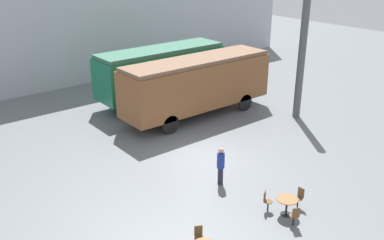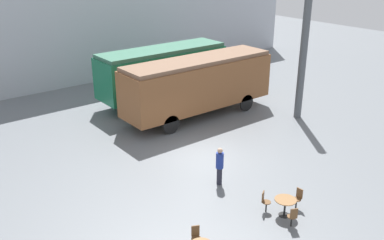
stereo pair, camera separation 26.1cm
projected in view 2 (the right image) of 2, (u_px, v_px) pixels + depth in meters
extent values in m
plane|color=slate|center=(203.00, 155.00, 21.64)|extent=(80.00, 80.00, 0.00)
cube|color=#B2B7C1|center=(71.00, 26.00, 31.04)|extent=(44.00, 0.15, 9.00)
cube|color=#196B47|center=(163.00, 71.00, 28.56)|extent=(8.93, 2.61, 2.63)
cone|color=#196B47|center=(224.00, 59.00, 31.69)|extent=(2.00, 2.48, 2.48)
cube|color=#366B54|center=(162.00, 50.00, 28.03)|extent=(8.75, 2.40, 0.24)
cylinder|color=black|center=(205.00, 89.00, 29.74)|extent=(1.22, 0.12, 1.22)
cylinder|color=black|center=(184.00, 81.00, 31.56)|extent=(1.22, 0.12, 1.22)
cylinder|color=black|center=(139.00, 106.00, 26.68)|extent=(1.22, 0.12, 1.22)
cylinder|color=black|center=(120.00, 96.00, 28.50)|extent=(1.22, 0.12, 1.22)
cube|color=brown|center=(198.00, 84.00, 25.99)|extent=(9.84, 2.60, 2.71)
cube|color=brown|center=(199.00, 60.00, 25.44)|extent=(9.65, 2.39, 0.24)
cylinder|color=black|center=(246.00, 103.00, 27.34)|extent=(1.10, 0.12, 1.10)
cylinder|color=black|center=(221.00, 93.00, 29.15)|extent=(1.10, 0.12, 1.10)
cylinder|color=black|center=(171.00, 125.00, 23.97)|extent=(1.10, 0.12, 1.10)
cylinder|color=black|center=(147.00, 112.00, 25.78)|extent=(1.10, 0.12, 1.10)
cylinder|color=black|center=(284.00, 215.00, 16.79)|extent=(0.44, 0.44, 0.02)
cylinder|color=black|center=(285.00, 207.00, 16.66)|extent=(0.08, 0.08, 0.67)
cylinder|color=olive|center=(285.00, 200.00, 16.53)|extent=(0.85, 0.85, 0.03)
cylinder|color=black|center=(266.00, 207.00, 16.95)|extent=(0.06, 0.06, 0.42)
cylinder|color=brown|center=(266.00, 202.00, 16.87)|extent=(0.36, 0.36, 0.03)
cube|color=brown|center=(263.00, 196.00, 16.83)|extent=(0.27, 0.18, 0.42)
cylinder|color=black|center=(291.00, 221.00, 16.05)|extent=(0.06, 0.06, 0.42)
cylinder|color=brown|center=(292.00, 216.00, 15.97)|extent=(0.36, 0.36, 0.03)
cube|color=brown|center=(294.00, 214.00, 15.74)|extent=(0.27, 0.17, 0.42)
cylinder|color=black|center=(296.00, 204.00, 17.14)|extent=(0.06, 0.06, 0.42)
cylinder|color=brown|center=(297.00, 199.00, 17.05)|extent=(0.36, 0.36, 0.03)
cube|color=brown|center=(300.00, 193.00, 17.06)|extent=(0.05, 0.29, 0.42)
cylinder|color=brown|center=(196.00, 239.00, 14.74)|extent=(0.36, 0.36, 0.03)
cube|color=brown|center=(195.00, 231.00, 14.79)|extent=(0.28, 0.16, 0.42)
cylinder|color=#262633|center=(219.00, 176.00, 18.87)|extent=(0.24, 0.24, 0.81)
cylinder|color=navy|center=(220.00, 160.00, 18.58)|extent=(0.34, 0.34, 0.72)
sphere|color=tan|center=(220.00, 151.00, 18.40)|extent=(0.23, 0.23, 0.23)
cylinder|color=#4C5156|center=(303.00, 53.00, 25.09)|extent=(0.44, 0.44, 8.00)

